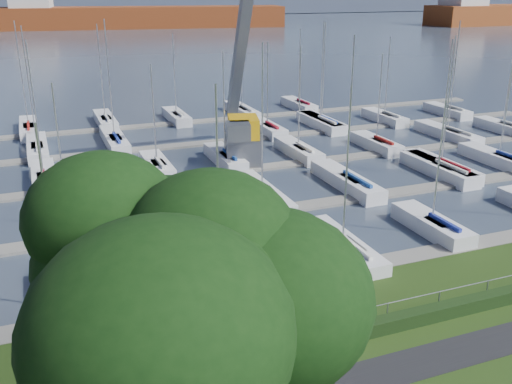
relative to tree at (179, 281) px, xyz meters
name	(u,v)px	position (x,y,z in m)	size (l,w,h in m)	color
path	(386,372)	(9.70, 4.78, -8.74)	(160.00, 2.00, 0.04)	black
water	(54,22)	(9.70, 267.78, -9.15)	(800.00, 540.00, 0.20)	#3B4657
hedge	(354,332)	(9.70, 7.38, -8.40)	(80.00, 0.70, 0.70)	black
fence	(351,312)	(9.70, 7.78, -7.55)	(0.04, 0.04, 80.00)	gray
foothill	(45,3)	(9.70, 337.78, -2.75)	(900.00, 80.00, 12.00)	#3D4559
docks	(197,175)	(9.70, 33.78, -8.97)	(90.00, 41.60, 0.25)	slate
tree	(179,281)	(0.00, 0.00, 0.00)	(8.26, 9.51, 11.72)	black
crane	(243,102)	(15.05, 36.61, -3.42)	(5.23, 13.45, 22.35)	slate
cargo_ship_mid	(128,18)	(34.65, 218.12, -5.30)	(112.25, 34.81, 21.50)	brown
cargo_ship_east	(508,14)	(187.63, 183.10, -5.01)	(81.78, 18.97, 21.50)	brown
sailboat_fleet	(160,106)	(7.58, 37.35, -3.37)	(75.32, 49.66, 12.84)	maroon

